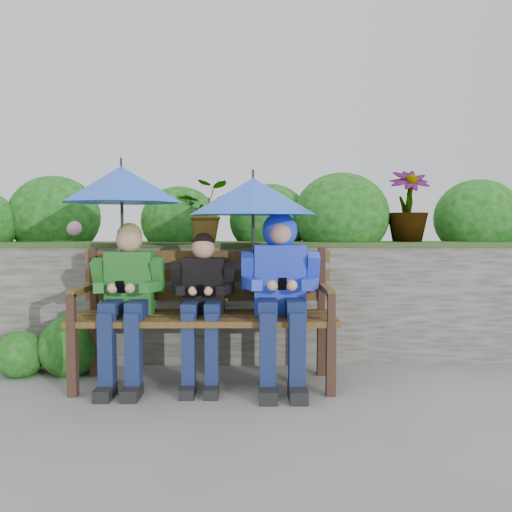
{
  "coord_description": "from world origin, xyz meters",
  "views": [
    {
      "loc": [
        -0.03,
        -3.57,
        1.19
      ],
      "look_at": [
        0.0,
        0.1,
        0.95
      ],
      "focal_mm": 35.0,
      "sensor_mm": 36.0,
      "label": 1
    }
  ],
  "objects_px": {
    "boy_middle": "(203,298)",
    "umbrella_right": "(253,196)",
    "boy_left": "(127,294)",
    "umbrella_left": "(121,185)",
    "boy_right": "(280,283)",
    "park_bench": "(206,306)"
  },
  "relations": [
    {
      "from": "boy_middle",
      "to": "umbrella_right",
      "type": "bearing_deg",
      "value": 2.68
    },
    {
      "from": "boy_left",
      "to": "boy_middle",
      "type": "relative_size",
      "value": 1.06
    },
    {
      "from": "boy_middle",
      "to": "umbrella_right",
      "type": "relative_size",
      "value": 1.2
    },
    {
      "from": "boy_left",
      "to": "umbrella_left",
      "type": "distance_m",
      "value": 0.8
    },
    {
      "from": "boy_right",
      "to": "umbrella_right",
      "type": "height_order",
      "value": "umbrella_right"
    },
    {
      "from": "umbrella_left",
      "to": "umbrella_right",
      "type": "distance_m",
      "value": 0.96
    },
    {
      "from": "boy_left",
      "to": "boy_middle",
      "type": "distance_m",
      "value": 0.55
    },
    {
      "from": "umbrella_left",
      "to": "boy_right",
      "type": "bearing_deg",
      "value": -1.98
    },
    {
      "from": "boy_left",
      "to": "boy_middle",
      "type": "xyz_separation_m",
      "value": [
        0.55,
        0.01,
        -0.03
      ]
    },
    {
      "from": "park_bench",
      "to": "boy_left",
      "type": "height_order",
      "value": "boy_left"
    },
    {
      "from": "boy_left",
      "to": "boy_middle",
      "type": "bearing_deg",
      "value": 0.79
    },
    {
      "from": "park_bench",
      "to": "boy_left",
      "type": "distance_m",
      "value": 0.58
    },
    {
      "from": "park_bench",
      "to": "umbrella_left",
      "type": "height_order",
      "value": "umbrella_left"
    },
    {
      "from": "umbrella_left",
      "to": "umbrella_right",
      "type": "relative_size",
      "value": 1.0
    },
    {
      "from": "boy_right",
      "to": "park_bench",
      "type": "bearing_deg",
      "value": 170.97
    },
    {
      "from": "park_bench",
      "to": "umbrella_left",
      "type": "xyz_separation_m",
      "value": [
        -0.6,
        -0.05,
        0.9
      ]
    },
    {
      "from": "park_bench",
      "to": "umbrella_right",
      "type": "distance_m",
      "value": 0.89
    },
    {
      "from": "boy_right",
      "to": "umbrella_right",
      "type": "xyz_separation_m",
      "value": [
        -0.2,
        0.02,
        0.63
      ]
    },
    {
      "from": "boy_middle",
      "to": "boy_right",
      "type": "relative_size",
      "value": 0.88
    },
    {
      "from": "park_bench",
      "to": "umbrella_left",
      "type": "bearing_deg",
      "value": -175.47
    },
    {
      "from": "boy_left",
      "to": "umbrella_right",
      "type": "bearing_deg",
      "value": 1.56
    },
    {
      "from": "park_bench",
      "to": "boy_middle",
      "type": "bearing_deg",
      "value": -101.02
    }
  ]
}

